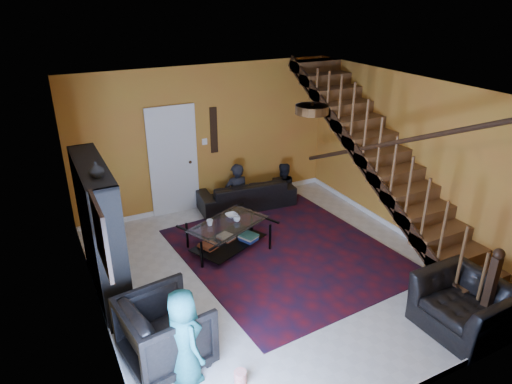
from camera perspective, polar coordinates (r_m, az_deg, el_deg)
floor at (r=7.26m, az=2.37°, el=-9.82°), size 5.50×5.50×0.00m
room at (r=7.86m, az=-11.06°, el=-7.00°), size 5.50×5.50×5.50m
staircase at (r=7.79m, az=16.32°, el=3.19°), size 0.95×5.02×3.18m
bookshelf at (r=6.62m, az=-18.74°, el=-5.08°), size 0.35×1.80×2.00m
door at (r=8.81m, az=-10.28°, el=3.61°), size 0.82×0.05×2.05m
framed_picture at (r=4.92m, az=-18.83°, el=-5.15°), size 0.04×0.74×0.74m
wall_hanging at (r=8.92m, az=-5.30°, el=7.69°), size 0.14×0.03×0.90m
ceiling_fixture at (r=5.51m, az=7.00°, el=10.20°), size 0.40×0.40×0.10m
rug at (r=7.74m, az=3.77°, el=-7.45°), size 3.39×3.81×0.02m
sofa at (r=9.17m, az=-1.23°, el=-0.21°), size 1.98×0.92×0.56m
armchair_left at (r=5.60m, az=-11.23°, el=-16.74°), size 1.06×1.04×0.85m
armchair_right at (r=6.54m, az=24.61°, el=-12.82°), size 0.97×1.11×0.70m
person_adult_a at (r=9.15m, az=-2.43°, el=-0.54°), size 0.51×0.34×1.38m
person_adult_b at (r=9.64m, az=3.32°, el=0.19°), size 0.59×0.46×1.21m
person_child at (r=5.23m, az=-9.05°, el=-17.54°), size 0.47×0.64×1.18m
coffee_table at (r=7.68m, az=-3.47°, el=-5.30°), size 1.47×1.21×0.49m
cup_a at (r=7.63m, az=-2.42°, el=-3.38°), size 0.12×0.12×0.09m
cup_b at (r=7.53m, az=-5.79°, el=-3.83°), size 0.11×0.11×0.10m
bowl at (r=7.79m, az=-3.07°, el=-2.95°), size 0.22×0.22×0.05m
vase at (r=5.70m, az=-19.37°, el=2.68°), size 0.18×0.18×0.19m
popcorn_bucket at (r=5.46m, az=-1.97°, el=-22.14°), size 0.18×0.18×0.16m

